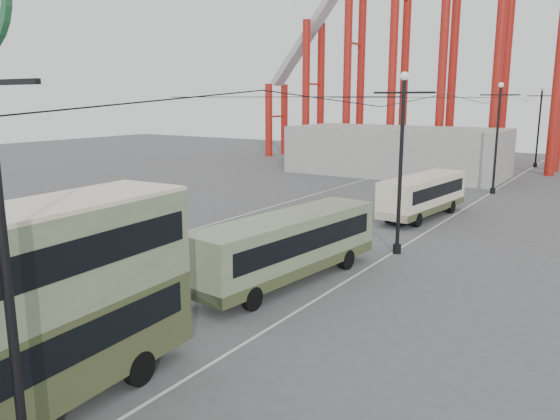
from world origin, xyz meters
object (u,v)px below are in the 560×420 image
Objects in this scene: double_decker_bus at (14,309)px; pedestrian at (174,265)px; single_decker_green at (288,245)px; single_decker_cream at (423,194)px.

double_decker_bus is 10.55m from pedestrian.
pedestrian is at bearing -132.26° from single_decker_green.
pedestrian is (-3.73, -3.32, -0.70)m from single_decker_green.
pedestrian is at bearing 109.43° from double_decker_bus.
single_decker_cream is 4.73× the size of pedestrian.
single_decker_green is at bearing 87.79° from double_decker_bus.
double_decker_bus reaches higher than single_decker_cream.
single_decker_green is at bearing -85.87° from single_decker_cream.
single_decker_cream is 20.15m from pedestrian.
single_decker_cream is (0.51, 16.38, -0.08)m from single_decker_green.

